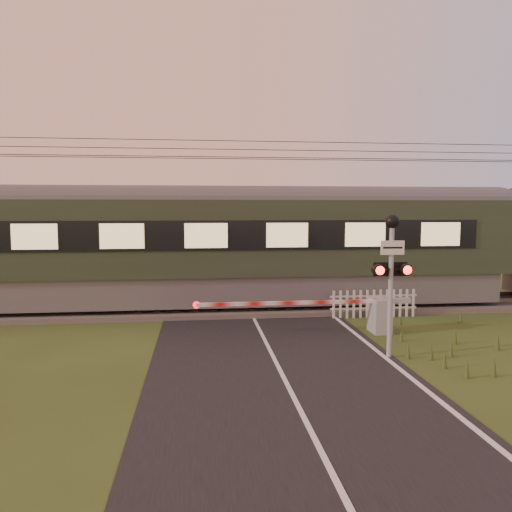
{
  "coord_description": "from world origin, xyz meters",
  "views": [
    {
      "loc": [
        -1.82,
        -11.52,
        3.7
      ],
      "look_at": [
        -0.12,
        3.2,
        2.29
      ],
      "focal_mm": 35.0,
      "sensor_mm": 36.0,
      "label": 1
    }
  ],
  "objects": [
    {
      "name": "track_bed",
      "position": [
        0.0,
        6.5,
        0.07
      ],
      "size": [
        140.0,
        3.4,
        0.39
      ],
      "color": "#47423D",
      "rests_on": "ground"
    },
    {
      "name": "train",
      "position": [
        9.9,
        6.5,
        2.37
      ],
      "size": [
        44.88,
        3.1,
        4.19
      ],
      "color": "slate",
      "rests_on": "ground"
    },
    {
      "name": "crossing_signal",
      "position": [
        2.88,
        0.17,
        2.45
      ],
      "size": [
        0.91,
        0.36,
        3.56
      ],
      "color": "gray",
      "rests_on": "ground"
    },
    {
      "name": "overhead_wires",
      "position": [
        0.0,
        6.5,
        5.72
      ],
      "size": [
        120.0,
        0.62,
        0.62
      ],
      "color": "black",
      "rests_on": "ground"
    },
    {
      "name": "road",
      "position": [
        0.02,
        -0.23,
        0.01
      ],
      "size": [
        6.0,
        140.0,
        0.03
      ],
      "color": "black",
      "rests_on": "ground"
    },
    {
      "name": "boom_gate",
      "position": [
        3.24,
        2.63,
        0.58
      ],
      "size": [
        6.48,
        0.79,
        1.06
      ],
      "color": "gray",
      "rests_on": "ground"
    },
    {
      "name": "ground",
      "position": [
        0.0,
        0.0,
        0.0
      ],
      "size": [
        160.0,
        160.0,
        0.0
      ],
      "primitive_type": "plane",
      "color": "#323E18",
      "rests_on": "ground"
    },
    {
      "name": "picket_fence",
      "position": [
        4.08,
        4.6,
        0.48
      ],
      "size": [
        3.03,
        0.08,
        0.95
      ],
      "color": "silver",
      "rests_on": "ground"
    }
  ]
}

